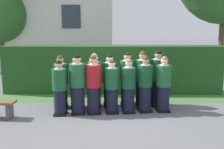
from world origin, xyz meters
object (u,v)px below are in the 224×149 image
Objects in this scene: student_front_row_3 at (112,88)px; student_front_row_6 at (164,85)px; student_rear_row_5 at (142,80)px; student_rear_row_6 at (157,79)px; student_rear_row_3 at (110,82)px; student_front_row_0 at (60,89)px; student_rear_row_0 at (61,83)px; student_rear_row_4 at (127,80)px; student_in_red_blazer at (93,86)px; student_front_row_4 at (129,87)px; student_front_row_1 at (78,86)px; student_rear_row_2 at (95,82)px; student_front_row_5 at (145,85)px; student_rear_row_1 at (76,83)px.

student_front_row_3 is 1.49m from student_front_row_6.
student_front_row_3 is at bearing -144.66° from student_rear_row_5.
student_rear_row_6 is (1.40, 0.71, 0.09)m from student_front_row_3.
student_rear_row_3 reaches higher than student_front_row_3.
student_rear_row_0 reaches higher than student_front_row_0.
student_front_row_0 is 2.07m from student_rear_row_4.
student_in_red_blazer reaches higher than student_rear_row_0.
student_front_row_3 is 0.48m from student_front_row_4.
student_front_row_4 is at bearing -125.99° from student_rear_row_5.
student_rear_row_5 is 0.48m from student_rear_row_6.
student_front_row_4 is at bearing -88.66° from student_rear_row_4.
student_front_row_3 is at bearing -174.17° from student_front_row_6.
student_rear_row_2 is at bearing 54.74° from student_front_row_1.
student_front_row_1 is 1.91m from student_front_row_5.
student_front_row_0 is at bearing -118.83° from student_rear_row_1.
student_rear_row_5 is 0.99× the size of student_rear_row_6.
student_front_row_5 is at bearing 5.77° from student_front_row_1.
student_front_row_1 is 1.09× the size of student_front_row_4.
student_rear_row_6 is at bearing 5.17° from student_rear_row_1.
student_rear_row_6 is at bearing 36.16° from student_front_row_4.
student_rear_row_4 is (1.90, 0.82, 0.06)m from student_front_row_0.
student_rear_row_5 is at bearing 93.24° from student_front_row_5.
student_front_row_0 reaches higher than student_front_row_3.
student_front_row_1 is 1.05× the size of student_front_row_6.
student_rear_row_5 is at bearing 4.70° from student_rear_row_1.
student_rear_row_6 is at bearing 52.96° from student_front_row_5.
student_rear_row_3 reaches higher than student_rear_row_0.
student_front_row_0 is 0.97× the size of student_rear_row_1.
student_front_row_4 reaches higher than student_front_row_3.
student_in_red_blazer reaches higher than student_rear_row_3.
student_rear_row_4 is (1.53, 0.16, 0.04)m from student_rear_row_1.
student_rear_row_5 is (2.43, 0.24, 0.05)m from student_rear_row_0.
student_rear_row_2 is (0.43, 0.61, -0.02)m from student_front_row_1.
student_front_row_4 is 0.96× the size of student_rear_row_0.
student_front_row_0 is at bearing -167.43° from student_front_row_1.
student_rear_row_1 is (-0.56, 0.53, -0.03)m from student_in_red_blazer.
student_rear_row_0 is 1.99m from student_rear_row_4.
student_front_row_5 is 2.05m from student_rear_row_1.
student_front_row_3 is 0.60m from student_rear_row_3.
student_front_row_5 is at bearing 7.43° from student_front_row_3.
student_rear_row_4 is (0.46, 0.65, 0.07)m from student_front_row_3.
student_front_row_3 is 1.57m from student_rear_row_0.
student_rear_row_2 reaches higher than student_rear_row_1.
student_front_row_0 is 0.76m from student_rear_row_1.
student_rear_row_2 is 0.96× the size of student_rear_row_6.
student_rear_row_0 reaches higher than student_rear_row_1.
student_front_row_1 is at bearing -158.93° from student_rear_row_5.
student_rear_row_1 is 2.48m from student_rear_row_6.
student_front_row_3 is 0.90× the size of student_rear_row_6.
student_front_row_0 is 1.45m from student_front_row_3.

